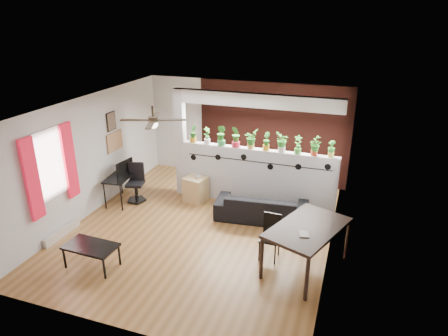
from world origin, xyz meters
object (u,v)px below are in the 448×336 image
cube_shelf (196,189)px  potted_plant_3 (236,136)px  sofa (262,207)px  potted_plant_5 (266,141)px  potted_plant_6 (282,142)px  potted_plant_7 (298,144)px  office_chair (136,185)px  dining_table (308,231)px  computer_desk (120,178)px  folding_chair (271,232)px  coffee_table (91,248)px  potted_plant_4 (251,139)px  potted_plant_2 (221,135)px  cup (197,176)px  potted_plant_0 (193,133)px  potted_plant_1 (207,135)px  ceiling_fan (153,121)px  potted_plant_9 (331,148)px  potted_plant_8 (315,146)px

cube_shelf → potted_plant_3: bearing=33.3°
sofa → potted_plant_5: bearing=-86.9°
potted_plant_6 → potted_plant_7: bearing=0.0°
office_chair → dining_table: (4.20, -1.41, 0.35)m
cube_shelf → computer_desk: bearing=-147.2°
folding_chair → potted_plant_3: bearing=123.0°
potted_plant_3 → coffee_table: potted_plant_3 is taller
potted_plant_3 → potted_plant_4: potted_plant_3 is taller
potted_plant_2 → dining_table: size_ratio=0.27×
cup → potted_plant_0: bearing=123.0°
potted_plant_2 → coffee_table: bearing=-110.4°
potted_plant_2 → potted_plant_1: bearing=-180.0°
potted_plant_0 → cup: potted_plant_0 is taller
computer_desk → sofa: bearing=4.7°
ceiling_fan → dining_table: (3.05, -0.39, -1.56)m
ceiling_fan → cube_shelf: ceiling_fan is taller
potted_plant_5 → potted_plant_9: size_ratio=1.12×
potted_plant_1 → potted_plant_2: (0.35, 0.00, 0.04)m
potted_plant_8 → potted_plant_9: potted_plant_8 is taller
potted_plant_2 → office_chair: (-1.87, -0.78, -1.20)m
potted_plant_2 → potted_plant_6: (1.40, 0.00, -0.02)m
ceiling_fan → potted_plant_7: ceiling_fan is taller
potted_plant_0 → potted_plant_7: (2.46, 0.00, -0.00)m
sofa → cup: 1.72m
computer_desk → office_chair: (0.30, 0.18, -0.20)m
potted_plant_2 → potted_plant_8: 2.11m
potted_plant_9 → sofa: potted_plant_9 is taller
potted_plant_3 → office_chair: bearing=-160.7°
potted_plant_2 → potted_plant_3: (0.35, 0.00, 0.00)m
potted_plant_8 → dining_table: size_ratio=0.23×
potted_plant_0 → potted_plant_4: size_ratio=0.95×
potted_plant_4 → sofa: (0.46, -0.68, -1.30)m
folding_chair → coffee_table: (-2.91, -1.34, -0.12)m
potted_plant_1 → potted_plant_8: bearing=0.0°
potted_plant_5 → potted_plant_7: size_ratio=1.00×
cube_shelf → potted_plant_9: bearing=18.7°
potted_plant_0 → cube_shelf: potted_plant_0 is taller
cup → potted_plant_3: bearing=22.2°
dining_table → folding_chair: 0.73m
dining_table → ceiling_fan: bearing=172.7°
potted_plant_4 → potted_plant_5: size_ratio=1.06×
potted_plant_4 → sofa: 1.54m
sofa → dining_table: size_ratio=1.06×
potted_plant_2 → coffee_table: size_ratio=0.51×
potted_plant_0 → folding_chair: potted_plant_0 is taller
potted_plant_0 → folding_chair: size_ratio=0.49×
sofa → computer_desk: computer_desk is taller
potted_plant_4 → potted_plant_8: 1.40m
cube_shelf → potted_plant_1: bearing=74.2°
sofa → cup: size_ratio=16.82×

